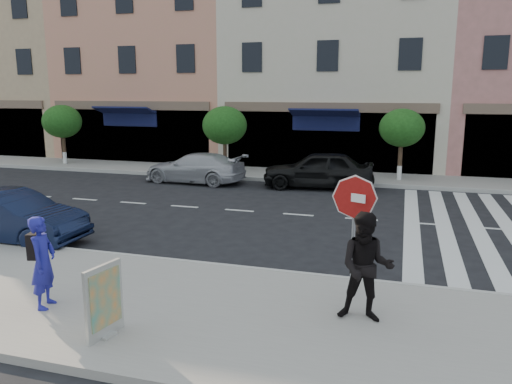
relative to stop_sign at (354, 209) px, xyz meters
name	(u,v)px	position (x,y,z in m)	size (l,w,h in m)	color
ground	(265,253)	(-2.36, 2.42, -1.84)	(120.00, 120.00, 0.00)	black
sidewalk_near	(207,314)	(-2.36, -1.33, -1.76)	(60.00, 4.50, 0.15)	gray
sidewalk_far	(330,177)	(-2.36, 13.42, -1.76)	(60.00, 3.00, 0.15)	gray
building_west_far	(17,59)	(-24.36, 19.42, 4.16)	(12.00, 9.00, 12.00)	tan
building_west_mid	(166,38)	(-13.36, 19.42, 5.16)	(10.00, 9.00, 14.00)	tan
building_centre	(340,61)	(-2.86, 19.42, 3.66)	(11.00, 9.00, 11.00)	beige
street_tree_wa	(62,122)	(-16.36, 13.22, 0.49)	(2.00, 2.00, 3.05)	#473323
street_tree_wb	(225,126)	(-7.36, 13.22, 0.47)	(2.10, 2.10, 3.06)	#473323
street_tree_c	(402,128)	(0.64, 13.22, 0.52)	(1.90, 1.90, 3.04)	#473323
stop_sign	(354,209)	(0.00, 0.00, 0.00)	(0.76, 0.35, 2.30)	gray
photographer	(43,262)	(-5.16, -2.01, -0.86)	(0.60, 0.40, 1.65)	navy
walker	(366,267)	(0.32, -0.92, -0.76)	(0.90, 0.70, 1.86)	black
poster_board	(104,302)	(-3.51, -2.67, -1.12)	(0.32, 0.76, 1.17)	beige
car_near_mid	(11,217)	(-9.02, 1.42, -1.16)	(1.43, 4.09, 1.35)	black
car_far_left	(195,168)	(-7.86, 10.80, -1.19)	(1.80, 4.44, 1.29)	#ABAAB0
car_far_mid	(318,170)	(-2.52, 11.08, -1.08)	(1.80, 4.48, 1.53)	black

